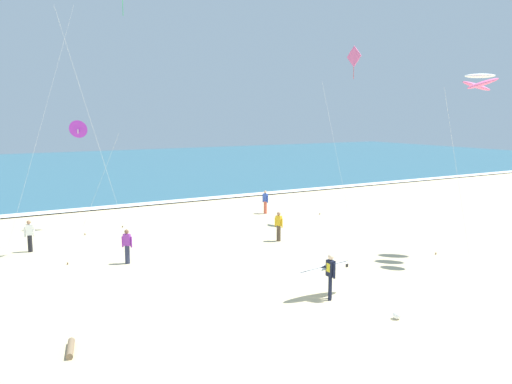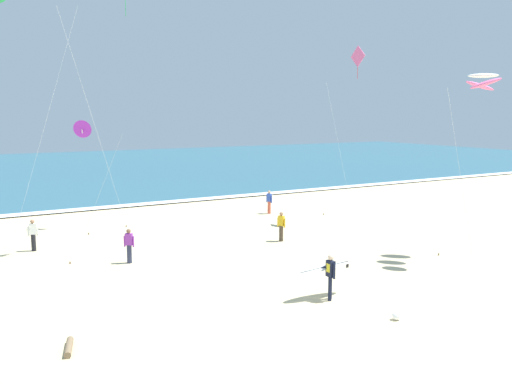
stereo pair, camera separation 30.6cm
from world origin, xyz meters
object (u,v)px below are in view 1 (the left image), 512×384
at_px(kite_diamond_rose_low, 353,63).
at_px(bystander_yellow_top, 279,226).
at_px(bystander_white_top, 30,236).
at_px(bystander_purple_top, 127,246).
at_px(surfer_lead, 328,271).
at_px(beach_ball, 397,315).
at_px(kite_delta_violet_far, 79,129).
at_px(kite_arc_ivory_high, 479,82).
at_px(driftwood_log, 70,349).
at_px(bystander_blue_top, 265,202).

relative_size(kite_diamond_rose_low, bystander_yellow_top, 6.80).
distance_m(bystander_white_top, bystander_purple_top, 5.71).
height_order(surfer_lead, bystander_purple_top, surfer_lead).
bearing_deg(beach_ball, surfer_lead, 104.33).
height_order(kite_delta_violet_far, kite_diamond_rose_low, kite_diamond_rose_low).
height_order(kite_diamond_rose_low, bystander_white_top, kite_diamond_rose_low).
bearing_deg(kite_arc_ivory_high, driftwood_log, -177.07).
bearing_deg(bystander_white_top, kite_diamond_rose_low, -7.30).
height_order(bystander_blue_top, bystander_purple_top, same).
bearing_deg(driftwood_log, bystander_yellow_top, 33.51).
relative_size(bystander_blue_top, driftwood_log, 1.40).
bearing_deg(bystander_blue_top, beach_ball, -108.45).
relative_size(kite_arc_ivory_high, bystander_yellow_top, 5.39).
bearing_deg(kite_diamond_rose_low, driftwood_log, -151.69).
relative_size(surfer_lead, kite_arc_ivory_high, 0.29).
relative_size(kite_delta_violet_far, kite_diamond_rose_low, 0.59).
xyz_separation_m(kite_arc_ivory_high, bystander_blue_top, (-2.57, 14.42, -7.38)).
relative_size(surfer_lead, bystander_blue_top, 1.56).
distance_m(kite_arc_ivory_high, bystander_yellow_top, 12.04).
distance_m(bystander_yellow_top, beach_ball, 11.52).
distance_m(kite_diamond_rose_low, bystander_blue_top, 10.80).
bearing_deg(bystander_yellow_top, kite_arc_ivory_high, -50.05).
distance_m(surfer_lead, kite_delta_violet_far, 18.49).
bearing_deg(kite_arc_ivory_high, bystander_purple_top, 153.60).
relative_size(kite_arc_ivory_high, bystander_blue_top, 5.39).
distance_m(kite_delta_violet_far, bystander_blue_top, 12.93).
bearing_deg(bystander_blue_top, kite_arc_ivory_high, -79.88).
bearing_deg(bystander_yellow_top, bystander_purple_top, -179.01).
xyz_separation_m(kite_arc_ivory_high, driftwood_log, (-18.56, -0.95, -8.10)).
bearing_deg(driftwood_log, kite_arc_ivory_high, 2.93).
distance_m(bystander_white_top, driftwood_log, 12.63).
distance_m(kite_arc_ivory_high, kite_diamond_rose_low, 9.45).
height_order(kite_delta_violet_far, beach_ball, kite_delta_violet_far).
distance_m(beach_ball, driftwood_log, 10.30).
bearing_deg(kite_arc_ivory_high, kite_diamond_rose_low, 87.19).
relative_size(kite_delta_violet_far, bystander_white_top, 4.04).
xyz_separation_m(surfer_lead, bystander_purple_top, (-4.99, 8.26, -0.24)).
distance_m(kite_delta_violet_far, driftwood_log, 18.42).
xyz_separation_m(surfer_lead, driftwood_log, (-9.15, 0.16, -0.95)).
bearing_deg(kite_arc_ivory_high, bystander_blue_top, 100.12).
bearing_deg(beach_ball, bystander_blue_top, 71.55).
distance_m(surfer_lead, driftwood_log, 9.20).
bearing_deg(beach_ball, bystander_yellow_top, 77.02).
height_order(beach_ball, driftwood_log, beach_ball).
bearing_deg(bystander_blue_top, kite_diamond_rose_low, -59.44).
height_order(surfer_lead, kite_arc_ivory_high, kite_arc_ivory_high).
distance_m(surfer_lead, bystander_white_top, 15.33).
height_order(kite_arc_ivory_high, beach_ball, kite_arc_ivory_high).
xyz_separation_m(bystander_purple_top, driftwood_log, (-4.16, -8.10, -0.71)).
distance_m(bystander_white_top, beach_ball, 18.10).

